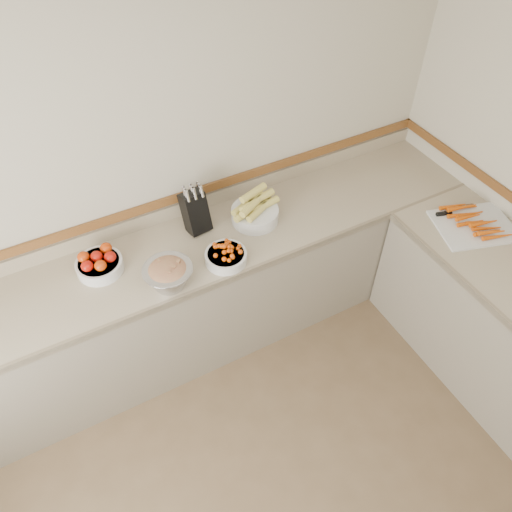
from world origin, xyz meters
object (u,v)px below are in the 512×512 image
corn_bowl (255,211)px  rhubarb_bowl (168,275)px  tomato_bowl (99,264)px  cutting_board (473,223)px  knife_block (195,211)px  cherry_tomato_bowl (226,256)px

corn_bowl → rhubarb_bowl: size_ratio=1.19×
tomato_bowl → cutting_board: (2.19, -0.75, -0.03)m
knife_block → cutting_board: (1.55, -0.81, -0.12)m
knife_block → cherry_tomato_bowl: knife_block is taller
cherry_tomato_bowl → corn_bowl: 0.40m
corn_bowl → cutting_board: bearing=-30.5°
cutting_board → cherry_tomato_bowl: bearing=162.9°
knife_block → rhubarb_bowl: 0.49m
corn_bowl → cutting_board: 1.39m
rhubarb_bowl → corn_bowl: bearing=20.3°
rhubarb_bowl → cutting_board: rhubarb_bowl is taller
cherry_tomato_bowl → corn_bowl: bearing=36.5°
tomato_bowl → corn_bowl: bearing=-2.4°
knife_block → rhubarb_bowl: knife_block is taller
cutting_board → rhubarb_bowl: bearing=166.4°
corn_bowl → knife_block: bearing=163.0°
tomato_bowl → cherry_tomato_bowl: 0.73m
tomato_bowl → cherry_tomato_bowl: bearing=-22.4°
knife_block → cutting_board: bearing=-27.6°
corn_bowl → rhubarb_bowl: 0.73m
cherry_tomato_bowl → rhubarb_bowl: (-0.36, -0.01, 0.04)m
knife_block → cherry_tomato_bowl: bearing=-84.0°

